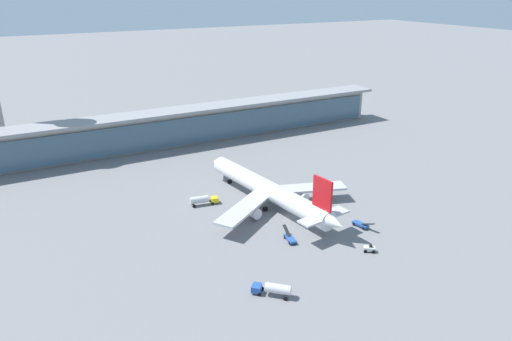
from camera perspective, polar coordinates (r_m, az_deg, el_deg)
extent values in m
plane|color=slate|center=(137.83, 4.06, -5.71)|extent=(1200.00, 1200.00, 0.00)
cylinder|color=white|center=(143.07, 1.38, -2.27)|extent=(12.85, 52.53, 5.51)
cone|color=white|center=(164.69, -4.66, 0.94)|extent=(6.05, 5.68, 5.40)
cone|color=white|center=(124.10, 9.39, -6.23)|extent=(5.77, 6.70, 4.96)
cube|color=black|center=(161.84, -4.08, 0.95)|extent=(4.42, 2.84, 0.67)
cube|color=#B7BABF|center=(133.58, -1.40, -4.54)|extent=(23.08, 18.37, 0.67)
cube|color=#B7BABF|center=(147.20, 6.19, -2.10)|extent=(24.48, 13.08, 0.67)
cylinder|color=silver|center=(135.50, -0.27, -5.03)|extent=(3.58, 4.38, 3.04)
cylinder|color=silver|center=(145.83, 5.47, -3.12)|extent=(3.58, 4.38, 3.04)
cube|color=red|center=(124.26, 8.00, -2.77)|extent=(1.60, 6.68, 8.55)
cube|color=#B7BABF|center=(126.33, 8.16, -5.48)|extent=(15.65, 6.29, 0.48)
cylinder|color=black|center=(141.27, 1.10, -4.64)|extent=(1.32, 1.48, 1.33)
cylinder|color=black|center=(144.69, 3.01, -4.00)|extent=(1.32, 1.48, 1.33)
cylinder|color=black|center=(160.53, -3.20, -1.33)|extent=(1.32, 1.48, 1.33)
cube|color=silver|center=(124.19, 13.48, -9.12)|extent=(3.15, 2.86, 0.90)
cube|color=black|center=(123.83, 13.65, -8.80)|extent=(0.98, 0.98, 0.70)
cylinder|color=black|center=(123.70, 13.03, -9.45)|extent=(0.89, 0.76, 0.90)
cylinder|color=black|center=(124.92, 12.98, -9.12)|extent=(0.89, 0.76, 0.90)
cylinder|color=black|center=(123.92, 13.94, -9.48)|extent=(0.89, 0.76, 0.90)
cylinder|color=black|center=(125.14, 13.89, -9.14)|extent=(0.89, 0.76, 0.90)
cube|color=#234C9E|center=(135.58, 12.47, -6.34)|extent=(2.68, 5.05, 0.60)
cube|color=black|center=(133.81, 13.32, -6.28)|extent=(1.64, 4.05, 1.72)
cylinder|color=black|center=(135.43, 13.24, -6.59)|extent=(0.45, 0.94, 0.90)
cylinder|color=black|center=(134.25, 12.80, -6.81)|extent=(0.45, 0.94, 0.90)
cylinder|color=black|center=(137.21, 12.13, -6.10)|extent=(0.45, 0.94, 0.90)
cylinder|color=black|center=(136.04, 11.69, -6.31)|extent=(0.45, 0.94, 0.90)
cube|color=yellow|center=(146.51, -5.01, -3.49)|extent=(2.32, 2.66, 1.50)
cylinder|color=silver|center=(145.19, -6.85, -3.50)|extent=(5.84, 2.87, 2.10)
cylinder|color=black|center=(147.59, -5.48, -3.63)|extent=(0.93, 0.40, 0.90)
cylinder|color=black|center=(145.65, -5.25, -3.98)|extent=(0.93, 0.40, 0.90)
cylinder|color=black|center=(146.43, -7.63, -3.94)|extent=(0.93, 0.40, 0.90)
cylinder|color=black|center=(144.48, -7.43, -4.30)|extent=(0.93, 0.40, 0.90)
cube|color=#234C9E|center=(125.82, 4.13, -8.17)|extent=(2.55, 5.03, 0.60)
cube|color=black|center=(127.24, 3.71, -7.23)|extent=(1.52, 4.05, 1.72)
cylinder|color=black|center=(127.03, 3.48, -7.99)|extent=(0.42, 0.93, 0.90)
cylinder|color=black|center=(127.60, 4.17, -7.87)|extent=(0.42, 0.93, 0.90)
cylinder|color=black|center=(124.35, 4.07, -8.71)|extent=(0.42, 0.93, 0.90)
cylinder|color=black|center=(124.94, 4.78, -8.58)|extent=(0.42, 0.93, 0.90)
cube|color=#234C9E|center=(106.42, 0.07, -13.96)|extent=(3.10, 3.12, 1.50)
cylinder|color=silver|center=(105.11, 2.68, -14.03)|extent=(5.51, 5.37, 2.10)
cylinder|color=black|center=(105.80, 0.42, -14.70)|extent=(0.85, 0.82, 0.90)
cylinder|color=black|center=(107.53, 0.73, -14.03)|extent=(0.85, 0.82, 0.90)
cylinder|color=black|center=(104.79, 3.55, -15.15)|extent=(0.85, 0.82, 0.90)
cylinder|color=black|center=(106.54, 3.80, -14.46)|extent=(0.85, 0.82, 0.90)
cube|color=#9E998E|center=(202.82, -8.07, 5.31)|extent=(180.00, 8.00, 14.00)
cube|color=slate|center=(199.14, -7.62, 4.82)|extent=(176.40, 0.50, 11.20)
cube|color=gray|center=(199.03, -7.97, 7.27)|extent=(183.60, 12.80, 1.20)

